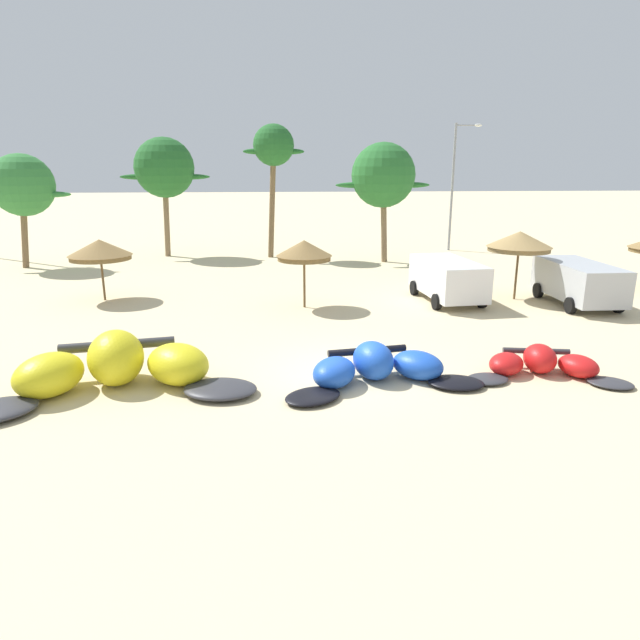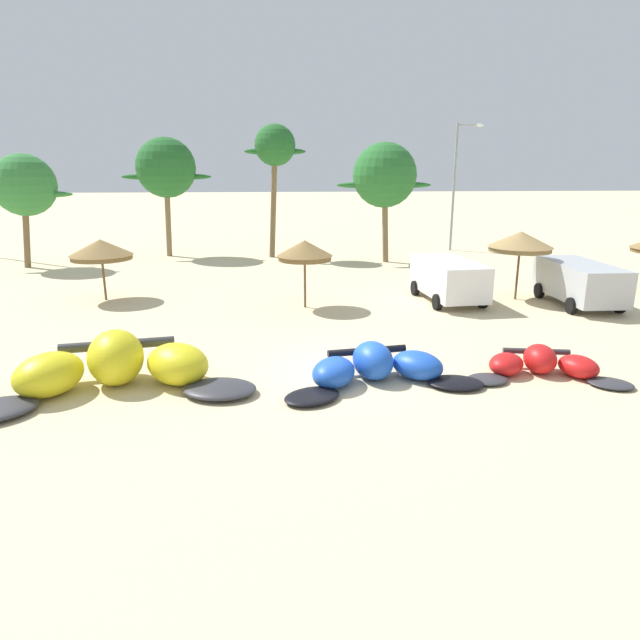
# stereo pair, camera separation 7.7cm
# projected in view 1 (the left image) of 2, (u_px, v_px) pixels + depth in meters

# --- Properties ---
(ground_plane) EXTENTS (260.00, 260.00, 0.00)m
(ground_plane) POSITION_uv_depth(u_px,v_px,m) (345.00, 370.00, 16.33)
(ground_plane) COLOR beige
(kite_left) EXTENTS (7.62, 4.12, 1.51)m
(kite_left) POSITION_uv_depth(u_px,v_px,m) (115.00, 368.00, 14.78)
(kite_left) COLOR #333338
(kite_left) RESTS_ON ground
(kite_left_of_center) EXTENTS (5.79, 3.10, 1.06)m
(kite_left_of_center) POSITION_uv_depth(u_px,v_px,m) (377.00, 368.00, 15.31)
(kite_left_of_center) COLOR black
(kite_left_of_center) RESTS_ON ground
(kite_center) EXTENTS (4.66, 2.59, 0.84)m
(kite_center) POSITION_uv_depth(u_px,v_px,m) (542.00, 364.00, 15.84)
(kite_center) COLOR #333338
(kite_center) RESTS_ON ground
(beach_umbrella_near_van) EXTENTS (2.77, 2.77, 2.75)m
(beach_umbrella_near_van) POSITION_uv_depth(u_px,v_px,m) (100.00, 249.00, 24.41)
(beach_umbrella_near_van) COLOR brown
(beach_umbrella_near_van) RESTS_ON ground
(beach_umbrella_middle) EXTENTS (2.36, 2.36, 2.89)m
(beach_umbrella_middle) POSITION_uv_depth(u_px,v_px,m) (304.00, 250.00, 23.06)
(beach_umbrella_middle) COLOR brown
(beach_umbrella_middle) RESTS_ON ground
(beach_umbrella_near_palms) EXTENTS (2.85, 2.85, 3.09)m
(beach_umbrella_near_palms) POSITION_uv_depth(u_px,v_px,m) (519.00, 241.00, 24.50)
(beach_umbrella_near_palms) COLOR brown
(beach_umbrella_near_palms) RESTS_ON ground
(parked_van) EXTENTS (2.37, 4.77, 1.84)m
(parked_van) POSITION_uv_depth(u_px,v_px,m) (577.00, 280.00, 23.98)
(parked_van) COLOR #B2B7BC
(parked_van) RESTS_ON ground
(parked_car_second) EXTENTS (2.54, 4.76, 1.84)m
(parked_car_second) POSITION_uv_depth(u_px,v_px,m) (447.00, 277.00, 24.64)
(parked_car_second) COLOR white
(parked_car_second) RESTS_ON ground
(palm_leftmost) EXTENTS (5.38, 3.59, 6.65)m
(palm_leftmost) POSITION_uv_depth(u_px,v_px,m) (22.00, 186.00, 31.98)
(palm_leftmost) COLOR brown
(palm_leftmost) RESTS_ON ground
(palm_left) EXTENTS (5.85, 3.90, 7.79)m
(palm_left) POSITION_uv_depth(u_px,v_px,m) (164.00, 168.00, 36.10)
(palm_left) COLOR #7F6647
(palm_left) RESTS_ON ground
(palm_left_of_gap) EXTENTS (3.96, 2.64, 8.56)m
(palm_left_of_gap) POSITION_uv_depth(u_px,v_px,m) (274.00, 148.00, 35.34)
(palm_left_of_gap) COLOR brown
(palm_left_of_gap) RESTS_ON ground
(palm_center_left) EXTENTS (5.92, 3.95, 7.36)m
(palm_center_left) POSITION_uv_depth(u_px,v_px,m) (383.00, 176.00, 33.88)
(palm_center_left) COLOR #7F6647
(palm_center_left) RESTS_ON ground
(lamppost_west_center) EXTENTS (1.96, 0.24, 8.84)m
(lamppost_west_center) POSITION_uv_depth(u_px,v_px,m) (455.00, 180.00, 39.06)
(lamppost_west_center) COLOR gray
(lamppost_west_center) RESTS_ON ground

